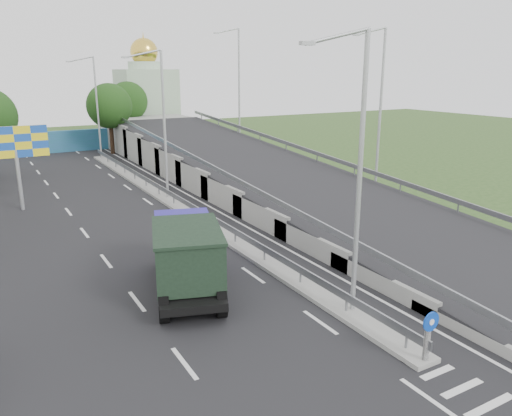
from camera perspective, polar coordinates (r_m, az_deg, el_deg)
ground at (r=16.10m, az=24.84°, el=-19.73°), size 160.00×160.00×0.00m
road_surface at (r=29.71m, az=-12.01°, el=-2.31°), size 26.00×90.00×0.04m
median at (r=34.25m, az=-9.35°, el=0.37°), size 1.00×44.00×0.20m
overpass_ramp at (r=37.06m, az=1.46°, el=4.35°), size 10.00×50.00×3.50m
median_guardrail at (r=34.09m, az=-9.40°, el=1.43°), size 0.09×44.00×0.71m
sign_bollard at (r=16.65m, az=19.07°, el=-13.67°), size 0.64×0.23×1.67m
lamp_post_near at (r=17.69m, az=11.39°, el=5.08°), size 2.74×0.18×10.08m
lamp_post_mid at (r=35.15m, az=-10.77°, el=10.16°), size 2.74×0.18×10.08m
lamp_post_far at (r=54.39m, az=-17.93°, el=11.49°), size 2.74×0.18×10.08m
blue_wall at (r=60.03m, az=-22.66°, el=6.93°), size 30.00×0.50×2.40m
church at (r=70.49m, az=-12.39°, el=12.22°), size 7.00×7.00×13.80m
billboard at (r=35.47m, az=-25.83°, el=6.30°), size 4.00×0.24×5.50m
tree_median_far at (r=56.80m, az=-16.42°, el=11.11°), size 4.80×4.80×7.60m
tree_ramp_far at (r=64.57m, az=-14.44°, el=11.70°), size 4.80×4.80×7.60m
dump_truck at (r=20.82m, az=-7.97°, el=-5.13°), size 4.36×7.12×2.95m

